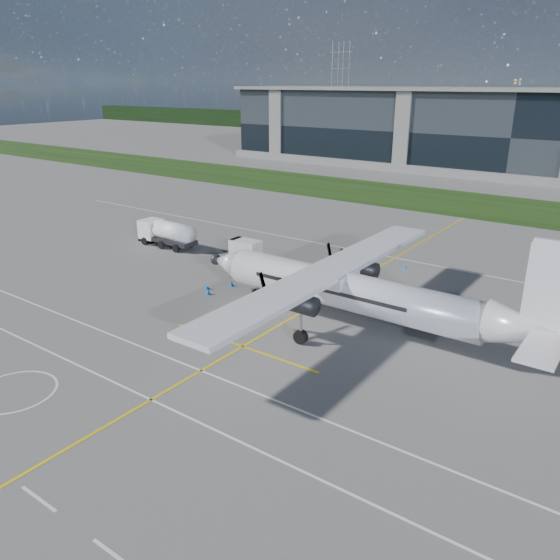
% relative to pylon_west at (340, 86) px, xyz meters
% --- Properties ---
extents(ground, '(400.00, 400.00, 0.00)m').
position_rel_pylon_west_xyz_m(ground, '(80.00, -110.00, -15.00)').
color(ground, slate).
rests_on(ground, ground).
extents(grass_strip, '(400.00, 18.00, 0.04)m').
position_rel_pylon_west_xyz_m(grass_strip, '(80.00, -102.00, -14.98)').
color(grass_strip, black).
rests_on(grass_strip, ground).
extents(terminal_building, '(120.00, 20.00, 15.00)m').
position_rel_pylon_west_xyz_m(terminal_building, '(80.00, -70.00, -7.50)').
color(terminal_building, black).
rests_on(terminal_building, ground).
extents(pylon_west, '(9.00, 4.60, 30.00)m').
position_rel_pylon_west_xyz_m(pylon_west, '(0.00, 0.00, 0.00)').
color(pylon_west, gray).
rests_on(pylon_west, ground).
extents(yellow_taxiway_centerline, '(0.20, 70.00, 0.01)m').
position_rel_pylon_west_xyz_m(yellow_taxiway_centerline, '(83.00, -140.00, -14.99)').
color(yellow_taxiway_centerline, yellow).
rests_on(yellow_taxiway_centerline, ground).
extents(white_lane_line, '(90.00, 0.15, 0.01)m').
position_rel_pylon_west_xyz_m(white_lane_line, '(80.00, -164.00, -14.99)').
color(white_lane_line, white).
rests_on(white_lane_line, ground).
extents(turboprop_aircraft, '(27.47, 28.49, 8.55)m').
position_rel_pylon_west_xyz_m(turboprop_aircraft, '(87.91, -148.97, -10.73)').
color(turboprop_aircraft, silver).
rests_on(turboprop_aircraft, ground).
extents(fuel_tanker_truck, '(7.34, 2.39, 2.75)m').
position_rel_pylon_west_xyz_m(fuel_tanker_truck, '(60.93, -142.47, -13.62)').
color(fuel_tanker_truck, white).
rests_on(fuel_tanker_truck, ground).
extents(baggage_tug, '(3.23, 1.94, 1.94)m').
position_rel_pylon_west_xyz_m(baggage_tug, '(71.07, -141.03, -14.03)').
color(baggage_tug, silver).
rests_on(baggage_tug, ground).
extents(ground_crew_person, '(0.73, 0.94, 2.13)m').
position_rel_pylon_west_xyz_m(ground_crew_person, '(73.42, -146.02, -13.93)').
color(ground_crew_person, '#F25907').
rests_on(ground_crew_person, ground).
extents(safety_cone_fwd, '(0.36, 0.36, 0.50)m').
position_rel_pylon_west_xyz_m(safety_cone_fwd, '(73.71, -149.49, -14.75)').
color(safety_cone_fwd, '#0D76E9').
rests_on(safety_cone_fwd, ground).
extents(safety_cone_nose_stbd, '(0.36, 0.36, 0.50)m').
position_rel_pylon_west_xyz_m(safety_cone_nose_stbd, '(74.90, -147.68, -14.75)').
color(safety_cone_nose_stbd, '#0D76E9').
rests_on(safety_cone_nose_stbd, ground).
extents(safety_cone_nose_port, '(0.36, 0.36, 0.50)m').
position_rel_pylon_west_xyz_m(safety_cone_nose_port, '(74.65, -150.34, -14.75)').
color(safety_cone_nose_port, '#0D76E9').
rests_on(safety_cone_nose_port, ground).
extents(safety_cone_stbdwing, '(0.36, 0.36, 0.50)m').
position_rel_pylon_west_xyz_m(safety_cone_stbdwing, '(85.02, -134.37, -14.75)').
color(safety_cone_stbdwing, '#0D76E9').
rests_on(safety_cone_stbdwing, ground).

